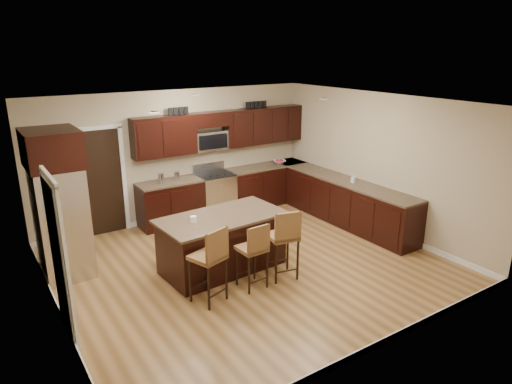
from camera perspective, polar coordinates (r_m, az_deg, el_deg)
floor at (r=7.81m, az=-0.82°, el=-9.06°), size 6.00×6.00×0.00m
ceiling at (r=7.01m, az=-0.92°, el=11.03°), size 6.00×6.00×0.00m
wall_back at (r=9.65m, az=-9.71°, el=4.50°), size 6.00×0.00×6.00m
wall_left at (r=6.31m, az=-24.56°, el=-4.06°), size 0.00×5.50×5.50m
wall_right at (r=9.20m, az=15.11°, el=3.49°), size 0.00×5.50×5.50m
base_cabinets at (r=9.74m, az=4.01°, el=-0.60°), size 4.02×3.96×0.92m
upper_cabinets at (r=9.86m, az=-3.88°, el=7.91°), size 4.00×0.33×0.80m
range at (r=9.91m, az=-5.16°, el=-0.24°), size 0.76×0.64×1.11m
microwave at (r=9.75m, az=-5.78°, el=6.43°), size 0.76×0.31×0.40m
doorway at (r=9.21m, az=-18.98°, el=1.07°), size 0.85×0.03×2.06m
pantry_door at (r=6.16m, az=-23.51°, el=-7.78°), size 0.03×0.80×2.04m
letter_decor at (r=9.73m, az=-4.68°, el=10.46°), size 2.20×0.03×0.15m
island at (r=7.54m, az=-4.23°, el=-6.49°), size 2.10×1.19×0.92m
stool_left at (r=6.47m, az=-5.65°, el=-8.05°), size 0.54×0.54×1.15m
stool_mid at (r=6.83m, az=-0.23°, el=-7.10°), size 0.41×0.41×1.05m
stool_right at (r=7.09m, az=3.56°, el=-5.57°), size 0.51×0.51×1.15m
refrigerator at (r=7.70m, az=-23.40°, el=-1.24°), size 0.79×0.95×2.35m
floor_mat at (r=9.49m, az=-4.91°, el=-4.06°), size 1.16×0.92×0.01m
fruit_bowl at (r=10.66m, az=2.96°, el=3.81°), size 0.37×0.37×0.07m
soap_bottle at (r=9.31m, az=12.10°, el=1.67°), size 0.08×0.09×0.17m
canister_tall at (r=9.27m, az=-11.79°, el=1.70°), size 0.12×0.12×0.19m
canister_short at (r=9.40m, az=-9.87°, el=1.97°), size 0.11×0.11×0.17m
island_jar at (r=7.12m, az=-7.84°, el=-3.40°), size 0.10×0.10×0.10m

